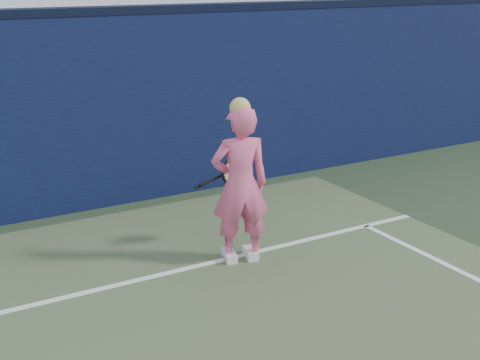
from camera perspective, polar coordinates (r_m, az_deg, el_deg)
player at (r=7.10m, az=0.00°, el=-0.35°), size 0.71×0.56×1.80m
racket at (r=7.55m, az=-0.84°, el=0.63°), size 0.64×0.14×0.34m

